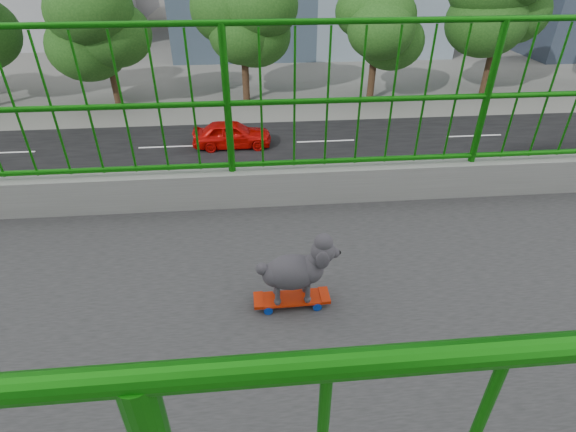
% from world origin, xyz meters
% --- Properties ---
extents(road, '(18.00, 90.00, 0.02)m').
position_xyz_m(road, '(-13.00, 0.00, 0.01)').
color(road, black).
rests_on(road, ground).
extents(street_trees, '(5.30, 60.40, 7.26)m').
position_xyz_m(street_trees, '(-26.03, 1.06, 4.72)').
color(street_trees, black).
rests_on(street_trees, ground).
extents(skateboard, '(0.15, 0.46, 0.06)m').
position_xyz_m(skateboard, '(-0.15, 4.36, 7.05)').
color(skateboard, red).
rests_on(skateboard, footbridge).
extents(poodle, '(0.21, 0.49, 0.40)m').
position_xyz_m(poodle, '(-0.15, 4.39, 7.28)').
color(poodle, '#2C2A2F').
rests_on(poodle, skateboard).
extents(car_4, '(1.56, 3.88, 1.32)m').
position_xyz_m(car_4, '(-18.80, 3.22, 0.66)').
color(car_4, red).
rests_on(car_4, ground).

